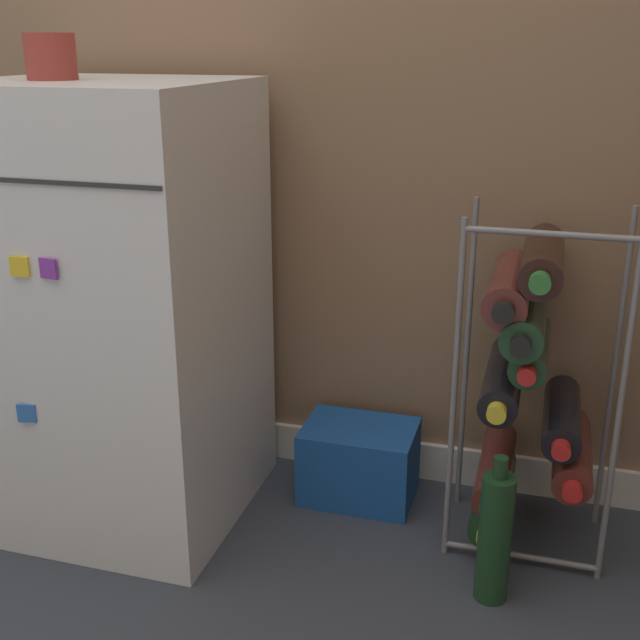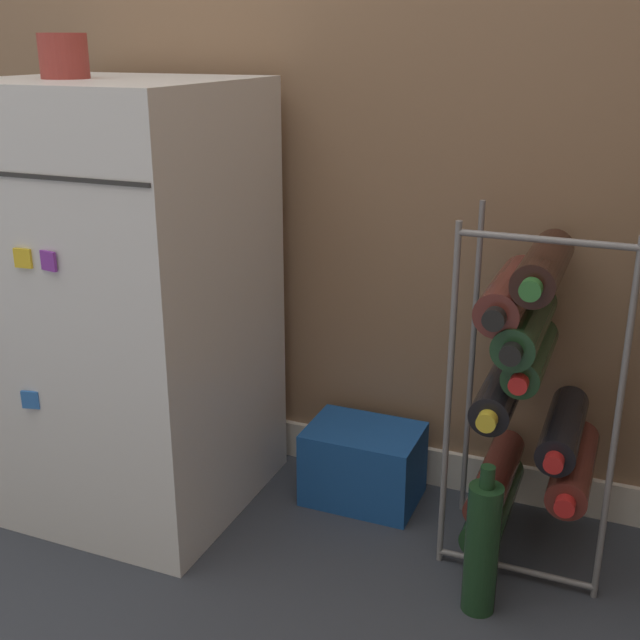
{
  "view_description": "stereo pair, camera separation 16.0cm",
  "coord_description": "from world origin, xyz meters",
  "px_view_note": "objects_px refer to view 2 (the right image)",
  "views": [
    {
      "loc": [
        0.68,
        -0.99,
        0.99
      ],
      "look_at": [
        0.25,
        0.47,
        0.46
      ],
      "focal_mm": 45.0,
      "sensor_mm": 36.0,
      "label": 1
    },
    {
      "loc": [
        0.83,
        -0.93,
        0.99
      ],
      "look_at": [
        0.25,
        0.47,
        0.46
      ],
      "focal_mm": 45.0,
      "sensor_mm": 36.0,
      "label": 2
    }
  ],
  "objects_px": {
    "wine_rack": "(525,389)",
    "soda_box": "(363,464)",
    "fridge_top_cup": "(64,56)",
    "loose_bottle_floor": "(482,547)",
    "mini_fridge": "(126,302)"
  },
  "relations": [
    {
      "from": "mini_fridge",
      "to": "fridge_top_cup",
      "type": "bearing_deg",
      "value": -149.17
    },
    {
      "from": "wine_rack",
      "to": "soda_box",
      "type": "distance_m",
      "value": 0.44
    },
    {
      "from": "soda_box",
      "to": "fridge_top_cup",
      "type": "distance_m",
      "value": 1.05
    },
    {
      "from": "mini_fridge",
      "to": "wine_rack",
      "type": "bearing_deg",
      "value": 7.0
    },
    {
      "from": "wine_rack",
      "to": "loose_bottle_floor",
      "type": "height_order",
      "value": "wine_rack"
    },
    {
      "from": "soda_box",
      "to": "loose_bottle_floor",
      "type": "bearing_deg",
      "value": -40.42
    },
    {
      "from": "mini_fridge",
      "to": "soda_box",
      "type": "distance_m",
      "value": 0.64
    },
    {
      "from": "soda_box",
      "to": "wine_rack",
      "type": "bearing_deg",
      "value": -10.26
    },
    {
      "from": "mini_fridge",
      "to": "soda_box",
      "type": "xyz_separation_m",
      "value": [
        0.49,
        0.17,
        -0.37
      ]
    },
    {
      "from": "fridge_top_cup",
      "to": "loose_bottle_floor",
      "type": "relative_size",
      "value": 0.32
    },
    {
      "from": "loose_bottle_floor",
      "to": "mini_fridge",
      "type": "bearing_deg",
      "value": 172.31
    },
    {
      "from": "mini_fridge",
      "to": "soda_box",
      "type": "relative_size",
      "value": 3.68
    },
    {
      "from": "mini_fridge",
      "to": "fridge_top_cup",
      "type": "height_order",
      "value": "fridge_top_cup"
    },
    {
      "from": "wine_rack",
      "to": "loose_bottle_floor",
      "type": "xyz_separation_m",
      "value": [
        -0.02,
        -0.21,
        -0.23
      ]
    },
    {
      "from": "wine_rack",
      "to": "fridge_top_cup",
      "type": "bearing_deg",
      "value": -171.06
    }
  ]
}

